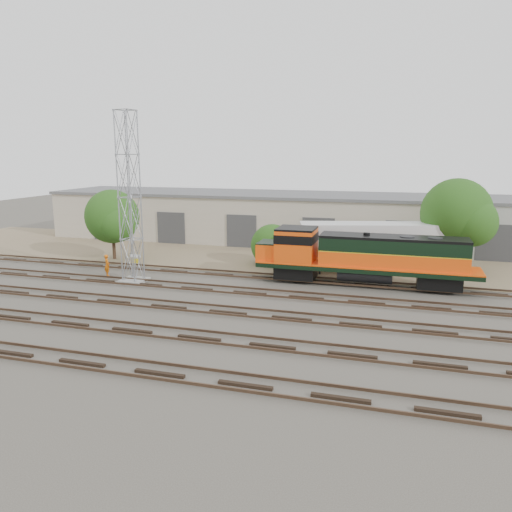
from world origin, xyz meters
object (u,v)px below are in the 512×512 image
(signal_tower, at_px, (130,201))
(semi_trailer, at_px, (385,241))
(locomotive, at_px, (362,256))
(worker, at_px, (107,265))

(signal_tower, height_order, semi_trailer, signal_tower)
(locomotive, height_order, signal_tower, signal_tower)
(signal_tower, bearing_deg, semi_trailer, 25.83)
(worker, bearing_deg, signal_tower, -158.89)
(worker, distance_m, semi_trailer, 22.56)
(locomotive, bearing_deg, worker, -172.10)
(locomotive, height_order, worker, locomotive)
(signal_tower, bearing_deg, locomotive, 12.76)
(signal_tower, relative_size, semi_trailer, 0.94)
(worker, bearing_deg, locomotive, -131.37)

